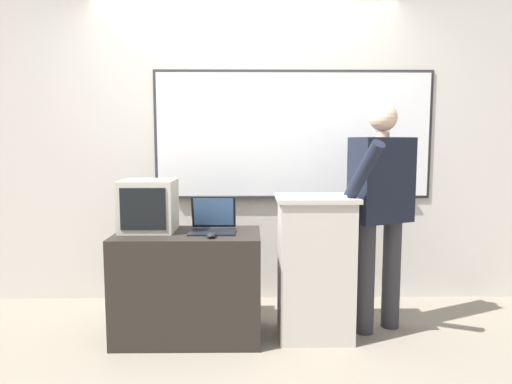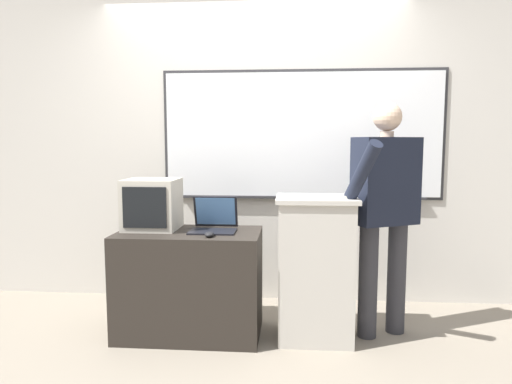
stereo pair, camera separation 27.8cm
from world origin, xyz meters
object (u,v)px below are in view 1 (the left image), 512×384
object	(u,v)px
side_desk	(189,285)
crt_monitor	(149,205)
computer_mouse_by_laptop	(211,235)
person_presenter	(381,202)
laptop	(213,220)
lectern_podium	(315,267)
wireless_keyboard	(318,196)

from	to	relation	value
side_desk	crt_monitor	xyz separation A→B (m)	(-0.28, 0.08, 0.55)
side_desk	computer_mouse_by_laptop	bearing A→B (deg)	-43.15
person_presenter	laptop	distance (m)	1.19
side_desk	person_presenter	size ratio (longest dim) A/B	0.61
lectern_podium	laptop	distance (m)	0.78
side_desk	crt_monitor	size ratio (longest dim) A/B	2.69
person_presenter	computer_mouse_by_laptop	xyz separation A→B (m)	(-1.17, -0.25, -0.18)
computer_mouse_by_laptop	lectern_podium	bearing A→B (deg)	12.37
crt_monitor	lectern_podium	bearing A→B (deg)	-4.20
side_desk	computer_mouse_by_laptop	size ratio (longest dim) A/B	9.88
side_desk	person_presenter	world-z (taller)	person_presenter
wireless_keyboard	computer_mouse_by_laptop	xyz separation A→B (m)	(-0.71, -0.10, -0.25)
wireless_keyboard	crt_monitor	xyz separation A→B (m)	(-1.16, 0.14, -0.08)
side_desk	wireless_keyboard	bearing A→B (deg)	-4.00
side_desk	crt_monitor	world-z (taller)	crt_monitor
person_presenter	computer_mouse_by_laptop	bearing A→B (deg)	167.25
lectern_podium	person_presenter	bearing A→B (deg)	11.41
lectern_podium	crt_monitor	size ratio (longest dim) A/B	2.68
person_presenter	crt_monitor	size ratio (longest dim) A/B	4.40
lectern_podium	side_desk	xyz separation A→B (m)	(-0.88, 0.01, -0.13)
lectern_podium	laptop	xyz separation A→B (m)	(-0.71, 0.08, 0.31)
wireless_keyboard	computer_mouse_by_laptop	bearing A→B (deg)	-171.86
side_desk	crt_monitor	distance (m)	0.62
lectern_podium	person_presenter	xyz separation A→B (m)	(0.47, 0.10, 0.44)
laptop	computer_mouse_by_laptop	world-z (taller)	laptop
laptop	crt_monitor	world-z (taller)	crt_monitor
person_presenter	wireless_keyboard	size ratio (longest dim) A/B	3.54
side_desk	wireless_keyboard	xyz separation A→B (m)	(0.88, -0.06, 0.63)
wireless_keyboard	lectern_podium	bearing A→B (deg)	94.44
side_desk	laptop	xyz separation A→B (m)	(0.17, 0.07, 0.44)
side_desk	laptop	bearing A→B (deg)	22.01
lectern_podium	side_desk	distance (m)	0.89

